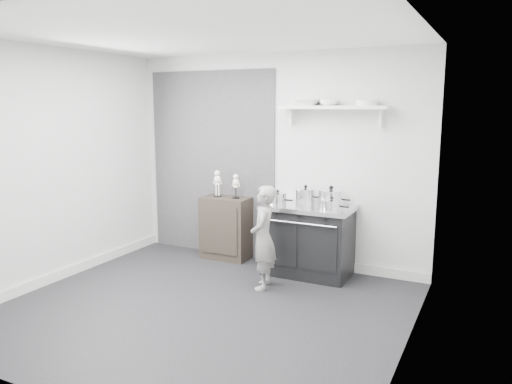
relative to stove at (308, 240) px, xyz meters
The scene contains 15 objects.
ground 1.65m from the stove, 111.79° to the right, with size 4.00×4.00×0.00m, color black.
room_shell 1.92m from the stove, 117.10° to the right, with size 4.02×3.62×2.71m.
wall_shelf 1.60m from the stove, 43.74° to the left, with size 1.30×0.26×0.24m.
stove is the anchor object (origin of this frame).
side_cabinet 1.22m from the stove, behind, with size 0.64×0.37×0.83m, color black.
child 0.73m from the stove, 113.83° to the right, with size 0.43×0.28×1.17m, color gray.
pot_front_left 0.62m from the stove, 160.29° to the right, with size 0.31×0.22×0.18m.
pot_back_left 0.54m from the stove, 127.07° to the left, with size 0.33×0.25×0.22m.
pot_back_right 0.59m from the stove, 16.84° to the left, with size 0.39×0.30×0.25m.
pot_front_right 0.62m from the stove, 26.06° to the right, with size 0.32×0.23×0.16m.
skeleton_full 1.48m from the stove, behind, with size 0.11×0.07×0.41m, color white, non-canonical shape.
skeleton_torso 1.22m from the stove, behind, with size 0.10×0.07×0.37m, color white, non-canonical shape.
bowl_large 1.66m from the stove, 119.70° to the left, with size 0.31×0.31×0.08m, color white.
bowl_small 1.66m from the stove, 51.17° to the left, with size 0.22×0.22×0.07m, color white.
plate_stack 1.76m from the stove, 17.75° to the left, with size 0.25×0.25×0.06m, color white.
Camera 1 is at (2.61, -4.06, 2.05)m, focal length 35.00 mm.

